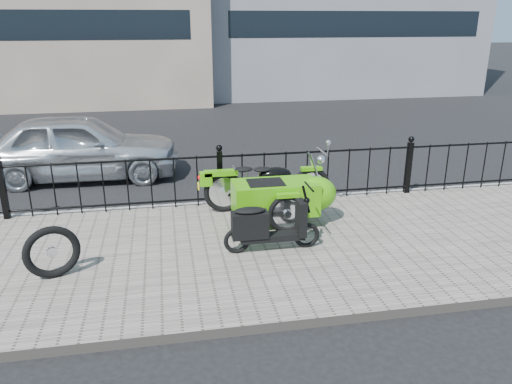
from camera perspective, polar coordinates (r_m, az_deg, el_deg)
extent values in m
plane|color=black|center=(7.64, -2.89, -5.64)|extent=(120.00, 120.00, 0.00)
cube|color=#6A645A|center=(7.16, -2.35, -6.86)|extent=(30.00, 3.80, 0.12)
cube|color=gray|center=(8.93, -4.17, -1.47)|extent=(30.00, 0.10, 0.12)
cylinder|color=black|center=(8.51, -4.21, 4.07)|extent=(14.00, 0.04, 0.04)
cylinder|color=black|center=(8.74, -4.09, -0.68)|extent=(14.00, 0.04, 0.04)
cube|color=black|center=(8.96, -26.95, 0.16)|extent=(0.09, 0.09, 0.96)
cube|color=black|center=(8.62, -4.14, 1.57)|extent=(0.09, 0.09, 0.96)
sphere|color=black|center=(8.48, -4.23, 5.05)|extent=(0.11, 0.11, 0.11)
cube|color=black|center=(9.64, 17.02, 2.66)|extent=(0.09, 0.09, 0.96)
sphere|color=black|center=(9.51, 17.33, 5.78)|extent=(0.11, 0.11, 0.11)
cube|color=black|center=(19.57, -26.93, 16.64)|extent=(12.50, 0.06, 1.00)
cube|color=black|center=(21.40, 11.64, 18.28)|extent=(10.50, 0.06, 1.00)
torus|color=black|center=(8.64, 6.27, 0.59)|extent=(0.69, 0.09, 0.69)
torus|color=black|center=(8.34, -3.65, -0.02)|extent=(0.69, 0.09, 0.69)
torus|color=black|center=(7.42, 3.60, -2.49)|extent=(0.60, 0.08, 0.60)
cube|color=gray|center=(8.45, 1.40, 0.42)|extent=(0.34, 0.22, 0.24)
cylinder|color=black|center=(8.47, 1.40, -0.03)|extent=(1.40, 0.04, 0.04)
ellipsoid|color=black|center=(8.40, 2.22, 2.02)|extent=(0.54, 0.29, 0.26)
cylinder|color=silver|center=(8.51, 7.59, 4.61)|extent=(0.03, 0.56, 0.03)
cylinder|color=silver|center=(8.56, 6.73, 2.58)|extent=(0.25, 0.04, 0.59)
sphere|color=silver|center=(8.54, 7.42, 3.70)|extent=(0.15, 0.15, 0.15)
cube|color=#49A90B|center=(8.54, 6.35, 2.68)|extent=(0.36, 0.12, 0.06)
cube|color=#49A90B|center=(8.23, -4.04, 2.20)|extent=(0.55, 0.16, 0.08)
ellipsoid|color=black|center=(8.33, 0.75, 2.59)|extent=(0.31, 0.22, 0.08)
ellipsoid|color=black|center=(8.27, -1.43, 2.61)|extent=(0.31, 0.22, 0.08)
sphere|color=red|center=(8.22, -6.46, 1.66)|extent=(0.07, 0.07, 0.07)
cube|color=yellow|center=(8.37, -6.60, 0.68)|extent=(0.02, 0.14, 0.10)
cube|color=#49A90B|center=(7.71, 2.20, -0.63)|extent=(1.30, 0.62, 0.50)
ellipsoid|color=#49A90B|center=(7.87, 6.82, -0.16)|extent=(0.65, 0.60, 0.54)
cube|color=black|center=(7.61, 1.12, 0.93)|extent=(0.55, 0.43, 0.06)
cube|color=#49A90B|center=(7.32, 3.65, -0.38)|extent=(0.34, 0.11, 0.06)
torus|color=black|center=(7.12, 5.82, -4.92)|extent=(0.37, 0.06, 0.37)
torus|color=black|center=(6.92, -2.20, -5.56)|extent=(0.37, 0.06, 0.37)
cube|color=black|center=(7.00, 1.87, -5.15)|extent=(0.91, 0.20, 0.09)
cube|color=black|center=(6.86, -0.71, -3.76)|extent=(0.50, 0.24, 0.36)
ellipsoid|color=black|center=(6.78, -0.72, -2.13)|extent=(0.43, 0.21, 0.08)
cube|color=black|center=(6.99, 5.18, -2.97)|extent=(0.11, 0.27, 0.50)
cylinder|color=black|center=(6.91, 5.75, -0.84)|extent=(0.14, 0.04, 0.40)
cylinder|color=black|center=(6.86, 6.09, 0.61)|extent=(0.03, 0.40, 0.03)
torus|color=black|center=(6.72, -22.29, -6.38)|extent=(0.68, 0.32, 0.69)
imported|color=silver|center=(11.04, -19.57, 4.92)|extent=(4.08, 1.71, 1.38)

